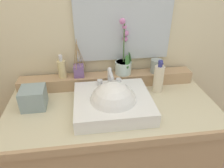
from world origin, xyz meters
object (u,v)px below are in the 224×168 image
(reed_diffuser, at_px, (79,70))
(tumbler_cup, at_px, (156,66))
(sink_basin, at_px, (113,104))
(potted_plant, at_px, (124,62))
(soap_dispenser, at_px, (62,68))
(lotion_bottle, at_px, (159,78))
(tissue_box, at_px, (33,98))

(reed_diffuser, bearing_deg, tumbler_cup, -1.22)
(sink_basin, relative_size, tumbler_cup, 4.70)
(potted_plant, bearing_deg, soap_dispenser, -179.81)
(soap_dispenser, height_order, lotion_bottle, soap_dispenser)
(reed_diffuser, relative_size, tissue_box, 1.86)
(reed_diffuser, distance_m, lotion_bottle, 0.49)
(soap_dispenser, xyz_separation_m, tumbler_cup, (0.59, -0.01, -0.02))
(potted_plant, distance_m, lotion_bottle, 0.24)
(reed_diffuser, bearing_deg, potted_plant, 0.39)
(sink_basin, bearing_deg, lotion_bottle, 26.59)
(potted_plant, distance_m, tissue_box, 0.57)
(potted_plant, bearing_deg, reed_diffuser, -179.61)
(tumbler_cup, relative_size, tissue_box, 0.67)
(tumbler_cup, height_order, reed_diffuser, reed_diffuser)
(potted_plant, height_order, lotion_bottle, potted_plant)
(soap_dispenser, height_order, tumbler_cup, soap_dispenser)
(soap_dispenser, bearing_deg, lotion_bottle, -11.32)
(lotion_bottle, bearing_deg, potted_plant, 149.14)
(soap_dispenser, relative_size, tumbler_cup, 1.68)
(tissue_box, bearing_deg, tumbler_cup, 12.80)
(tumbler_cup, relative_size, lotion_bottle, 0.42)
(soap_dispenser, xyz_separation_m, lotion_bottle, (0.58, -0.12, -0.05))
(tumbler_cup, xyz_separation_m, reed_diffuser, (-0.49, 0.01, -0.00))
(sink_basin, relative_size, tissue_box, 3.16)
(reed_diffuser, height_order, lotion_bottle, reed_diffuser)
(lotion_bottle, bearing_deg, reed_diffuser, 166.44)
(soap_dispenser, xyz_separation_m, reed_diffuser, (0.10, -0.00, -0.02))
(soap_dispenser, bearing_deg, reed_diffuser, -0.37)
(reed_diffuser, xyz_separation_m, tissue_box, (-0.25, -0.18, -0.06))
(sink_basin, xyz_separation_m, tissue_box, (-0.42, 0.09, 0.02))
(sink_basin, distance_m, soap_dispenser, 0.40)
(reed_diffuser, bearing_deg, soap_dispenser, 179.63)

